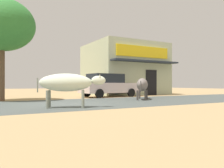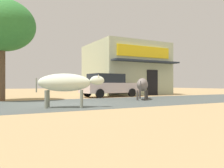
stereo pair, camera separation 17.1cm
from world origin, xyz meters
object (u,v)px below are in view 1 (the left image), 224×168
at_px(roadside_tree, 2,25).
at_px(cow_far_dark, 142,85).
at_px(parked_hatchback_car, 108,85).
at_px(cow_near_brown, 68,83).

xyz_separation_m(roadside_tree, cow_far_dark, (7.39, -2.65, -3.21)).
relative_size(roadside_tree, parked_hatchback_car, 1.28).
relative_size(cow_near_brown, cow_far_dark, 1.11).
relative_size(parked_hatchback_car, cow_far_dark, 1.87).
distance_m(roadside_tree, cow_far_dark, 8.48).
height_order(roadside_tree, cow_far_dark, roadside_tree).
relative_size(parked_hatchback_car, cow_near_brown, 1.69).
bearing_deg(cow_far_dark, roadside_tree, 160.28).
bearing_deg(cow_near_brown, parked_hatchback_car, 50.49).
bearing_deg(roadside_tree, cow_far_dark, -19.72).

